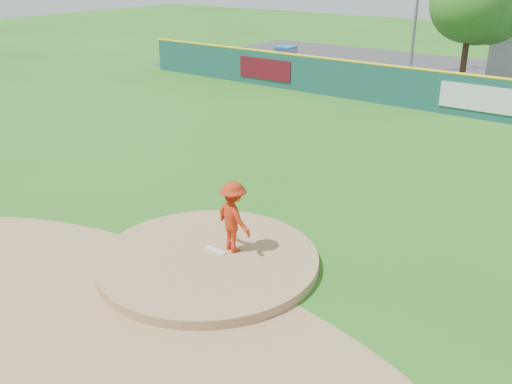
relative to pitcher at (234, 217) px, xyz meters
The scene contains 10 objects.
ground 1.37m from the pitcher, 116.71° to the right, with size 120.00×120.00×0.00m, color #286B19.
pitchers_mound 1.37m from the pitcher, 116.71° to the right, with size 5.50×5.50×0.50m, color #9E774C.
pitching_rubber 1.01m from the pitcher, 133.45° to the right, with size 0.60×0.15×0.04m, color white.
infield_dirt_arc 3.83m from the pitcher, 95.06° to the right, with size 15.40×15.40×0.01m, color #9E774C.
parking_lot 26.39m from the pitcher, 90.70° to the left, with size 44.00×16.00×0.02m, color #38383A.
pitcher is the anchor object (origin of this frame).
fence_banners 18.11m from the pitcher, 107.44° to the left, with size 15.89×0.04×1.20m.
playground_slide 24.71m from the pitcher, 121.12° to the left, with size 1.13×3.18×1.76m.
outfield_fence 17.36m from the pitcher, 91.06° to the left, with size 40.00×0.14×2.07m.
deciduous_tree 24.70m from the pitcher, 95.44° to the left, with size 5.60×5.60×7.36m.
Camera 1 is at (8.41, -9.26, 7.14)m, focal length 40.00 mm.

